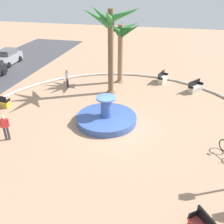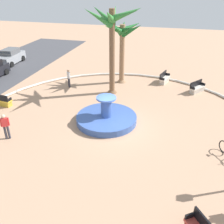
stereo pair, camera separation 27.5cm
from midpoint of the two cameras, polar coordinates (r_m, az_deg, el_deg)
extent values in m
plane|color=tan|center=(16.53, 1.04, -3.37)|extent=(80.00, 80.00, 0.00)
torus|color=silver|center=(16.48, 1.04, -3.08)|extent=(20.66, 20.66, 0.20)
cylinder|color=#38569E|center=(16.97, -0.82, -1.58)|extent=(4.14, 4.14, 0.45)
cylinder|color=#236093|center=(16.99, -0.82, -1.69)|extent=(3.65, 3.65, 0.34)
cylinder|color=#38569E|center=(16.55, -0.84, 1.05)|extent=(0.75, 0.75, 1.30)
cylinder|color=#3D5FAD|center=(16.24, -0.86, 3.28)|extent=(1.33, 1.33, 0.12)
cylinder|color=#8E6B4C|center=(23.06, 2.68, 13.12)|extent=(0.47, 0.47, 5.30)
cone|color=#8E6B4C|center=(23.80, 2.55, 7.54)|extent=(0.89, 0.89, 0.50)
cone|color=#1E6028|center=(23.42, 3.03, 19.26)|extent=(1.98, 0.79, 1.12)
cone|color=#1E6028|center=(23.20, 1.44, 18.86)|extent=(1.60, 1.84, 1.35)
cone|color=#1E6028|center=(22.76, 0.54, 19.04)|extent=(0.57, 1.94, 1.10)
cone|color=#1E6028|center=(22.10, 0.80, 18.73)|extent=(1.76, 1.77, 1.13)
cone|color=#1E6028|center=(21.78, 2.00, 18.42)|extent=(1.98, 0.82, 1.23)
cone|color=#1E6028|center=(21.78, 3.86, 18.55)|extent=(1.87, 1.62, 1.12)
cone|color=#1E6028|center=(22.40, 4.94, 18.41)|extent=(0.62, 1.91, 1.37)
cone|color=#1E6028|center=(23.01, 4.84, 19.12)|extent=(1.72, 1.80, 1.06)
cylinder|color=brown|center=(20.42, 0.40, 13.35)|extent=(0.45, 0.45, 6.82)
cone|color=brown|center=(21.46, 0.37, 5.18)|extent=(0.86, 0.86, 0.50)
cone|color=#337F38|center=(20.93, 0.85, 21.72)|extent=(2.44, 0.83, 1.58)
cone|color=#337F38|center=(20.65, -1.81, 21.63)|extent=(1.72, 2.34, 1.57)
cone|color=#337F38|center=(19.75, -2.74, 21.09)|extent=(1.45, 2.38, 1.70)
cone|color=#337F38|center=(18.77, -0.12, 21.29)|extent=(2.48, 0.79, 1.38)
cone|color=#337F38|center=(19.20, 3.35, 21.59)|extent=(1.47, 2.48, 1.27)
cone|color=#337F38|center=(20.09, 3.87, 21.84)|extent=(1.53, 2.46, 1.29)
cube|color=beige|center=(22.67, 19.54, 5.35)|extent=(1.58, 1.37, 0.12)
cube|color=black|center=(22.67, 19.23, 6.22)|extent=(1.32, 1.03, 0.50)
cube|color=#B6ADA0|center=(22.77, 19.44, 4.76)|extent=(1.45, 1.26, 0.39)
cube|color=black|center=(23.23, 20.64, 6.07)|extent=(0.34, 0.41, 0.24)
cube|color=black|center=(22.03, 18.50, 5.25)|extent=(0.34, 0.41, 0.24)
cube|color=black|center=(10.85, 18.41, -21.90)|extent=(0.33, 0.41, 0.24)
cube|color=beige|center=(24.11, 12.46, 7.67)|extent=(1.68, 0.94, 0.12)
cube|color=black|center=(24.07, 12.06, 8.45)|extent=(1.56, 0.53, 0.50)
cube|color=#B6ADA0|center=(24.20, 12.40, 7.11)|extent=(1.54, 0.86, 0.39)
cube|color=black|center=(24.73, 13.10, 8.48)|extent=(0.21, 0.45, 0.24)
cube|color=black|center=(23.39, 11.86, 7.46)|extent=(0.21, 0.45, 0.24)
cube|color=gold|center=(20.88, -23.85, 2.55)|extent=(0.65, 1.64, 0.12)
cube|color=gold|center=(20.98, -23.71, 1.92)|extent=(0.59, 1.51, 0.39)
cube|color=black|center=(20.33, -22.36, 2.62)|extent=(0.46, 0.12, 0.24)
torus|color=black|center=(15.46, 24.90, -7.29)|extent=(0.63, 0.45, 0.72)
cylinder|color=#33333D|center=(16.37, -23.03, -4.41)|extent=(0.14, 0.14, 0.90)
cylinder|color=#33333D|center=(16.35, -22.41, -4.32)|extent=(0.14, 0.14, 0.90)
cube|color=red|center=(16.01, -23.20, -2.17)|extent=(0.35, 0.39, 0.56)
sphere|color=beige|center=(15.82, -23.47, -0.92)|extent=(0.22, 0.22, 0.22)
cylinder|color=red|center=(16.04, -23.97, -2.28)|extent=(0.09, 0.09, 0.53)
cylinder|color=red|center=(15.98, -22.42, -2.05)|extent=(0.09, 0.09, 0.53)
cylinder|color=#33333D|center=(22.95, -9.66, 6.84)|extent=(0.14, 0.14, 0.86)
cylinder|color=#33333D|center=(22.79, -9.49, 6.70)|extent=(0.14, 0.14, 0.86)
cube|color=white|center=(22.63, -9.72, 8.45)|extent=(0.38, 0.38, 0.56)
sphere|color=tan|center=(22.50, -9.80, 9.41)|extent=(0.22, 0.22, 0.22)
cylinder|color=white|center=(22.82, -9.92, 8.61)|extent=(0.09, 0.09, 0.53)
cylinder|color=white|center=(22.43, -9.52, 8.29)|extent=(0.09, 0.09, 0.53)
cylinder|color=black|center=(27.83, -23.06, 8.57)|extent=(0.65, 0.24, 0.64)
cube|color=gray|center=(31.55, -22.28, 11.48)|extent=(4.08, 1.91, 0.90)
cube|color=#545558|center=(31.53, -22.33, 12.85)|extent=(2.07, 1.55, 0.60)
cube|color=#333D47|center=(30.83, -23.18, 12.22)|extent=(0.36, 1.37, 0.51)
cylinder|color=black|center=(30.18, -22.02, 10.19)|extent=(0.65, 0.25, 0.64)
cylinder|color=black|center=(32.19, -19.72, 11.64)|extent=(0.65, 0.25, 0.64)
cylinder|color=black|center=(33.08, -22.31, 11.61)|extent=(0.65, 0.25, 0.64)
camera|label=1|loc=(0.14, -89.51, 0.26)|focal=39.43mm
camera|label=2|loc=(0.14, 90.49, -0.26)|focal=39.43mm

